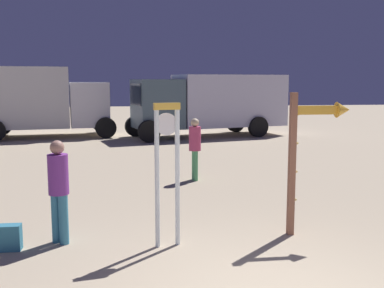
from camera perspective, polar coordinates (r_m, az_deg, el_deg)
standing_clock at (r=6.83m, az=-3.09°, el=-2.28°), size 0.40×0.16×2.16m
arrow_sign at (r=7.58m, az=14.60°, el=0.53°), size 0.98×0.26×2.30m
person_near_clock at (r=7.29m, az=-16.16°, el=-5.06°), size 0.31×0.31×1.59m
backpack at (r=7.41m, az=-21.60°, el=-10.71°), size 0.33×0.23×0.38m
person_distant at (r=11.45m, az=0.36°, el=-0.23°), size 0.30×0.30×1.55m
box_truck_near at (r=20.63m, az=2.44°, el=5.24°), size 7.33×4.02×2.73m
box_truck_far at (r=21.32m, az=-19.11°, el=5.21°), size 6.66×3.46×3.05m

